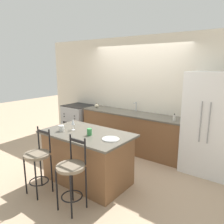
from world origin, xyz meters
TOP-DOWN VIEW (x-y plane):
  - ground_plane at (0.00, 0.00)m, footprint 18.00×18.00m
  - wall_back at (0.00, 0.67)m, footprint 6.00×0.07m
  - back_counter at (0.00, 0.36)m, footprint 2.60×0.65m
  - sink_faucet at (0.00, 0.55)m, footprint 0.02×0.13m
  - kitchen_island at (0.15, -1.35)m, footprint 1.58×0.93m
  - refrigerator at (1.75, 0.30)m, footprint 0.87×0.71m
  - oven_range at (-1.72, 0.30)m, footprint 0.74×0.71m
  - bar_stool_near at (-0.21, -2.09)m, footprint 0.40×0.40m
  - bar_stool_far at (0.52, -2.06)m, footprint 0.40×0.40m
  - dinner_plate at (0.69, -1.37)m, footprint 0.28×0.28m
  - wine_glass at (-0.15, -1.37)m, footprint 0.06×0.06m
  - coffee_mug at (-0.26, -1.54)m, footprint 0.13×0.09m
  - tumbler_cup at (0.29, -1.42)m, footprint 0.08×0.08m
  - pumpkin_decoration at (-1.08, 0.36)m, footprint 0.11×0.11m
  - soap_bottle at (1.09, 0.24)m, footprint 0.05×0.05m

SIDE VIEW (x-z plane):
  - ground_plane at x=0.00m, z-range 0.00..0.00m
  - kitchen_island at x=0.15m, z-range 0.00..0.91m
  - oven_range at x=-1.72m, z-range 0.00..0.92m
  - back_counter at x=0.00m, z-range 0.00..0.93m
  - bar_stool_near at x=-0.21m, z-range 0.03..1.10m
  - bar_stool_far at x=0.52m, z-range 0.03..1.10m
  - dinner_plate at x=0.69m, z-range 0.90..0.92m
  - coffee_mug at x=-0.26m, z-range 0.90..1.00m
  - tumbler_cup at x=0.29m, z-range 0.90..1.02m
  - refrigerator at x=1.75m, z-range 0.00..1.93m
  - pumpkin_decoration at x=-1.08m, z-range 0.92..1.03m
  - soap_bottle at x=1.09m, z-range 0.92..1.06m
  - wine_glass at x=-0.15m, z-range 0.95..1.15m
  - sink_faucet at x=0.00m, z-range 0.96..1.18m
  - wall_back at x=0.00m, z-range 0.00..2.70m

